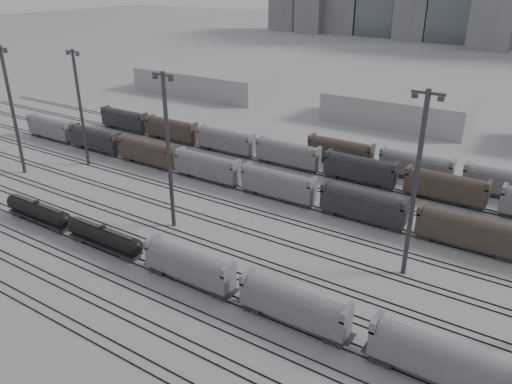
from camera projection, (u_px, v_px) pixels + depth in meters
The scene contains 16 objects.
ground at pixel (124, 261), 75.11m from camera, with size 900.00×900.00×0.00m, color #B4B4B9.
tracks at pixel (198, 217), 88.50m from camera, with size 220.00×71.50×0.16m.
tank_car_a at pixel (38, 211), 85.69m from camera, with size 16.00×2.67×3.95m.
tank_car_b at pixel (104, 236), 77.49m from camera, with size 15.93×2.65×3.94m.
hopper_car_a at pixel (189, 264), 68.61m from camera, with size 14.10×2.80×5.04m.
hopper_car_b at pixel (294, 304), 60.39m from camera, with size 14.27×2.84×5.10m.
hopper_car_c at pixel (441, 358), 51.68m from camera, with size 15.00×2.98×5.36m.
light_mast_a at pixel (12, 108), 102.47m from camera, with size 4.28×0.69×26.76m.
light_mast_b at pixel (80, 106), 107.45m from camera, with size 4.05×0.65×25.33m.
light_mast_c at pixel (168, 149), 80.04m from camera, with size 4.19×0.67×26.21m.
light_mast_d at pixel (416, 183), 66.47m from camera, with size 4.28×0.68×26.76m.
bg_string_near at pixel (278, 185), 94.54m from camera, with size 151.00×3.00×5.60m.
bg_string_mid at pixel (360, 170), 101.84m from camera, with size 151.00×3.00×5.60m.
bg_string_far at pixel (458, 175), 99.27m from camera, with size 66.00×3.00×5.60m.
warehouse_left at pixel (203, 82), 176.16m from camera, with size 50.00×18.00×8.00m, color #A0A0A3.
warehouse_mid at pixel (397, 110), 141.37m from camera, with size 40.00×18.00×8.00m, color #A0A0A3.
Camera 1 is at (51.74, -43.21, 40.04)m, focal length 35.00 mm.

